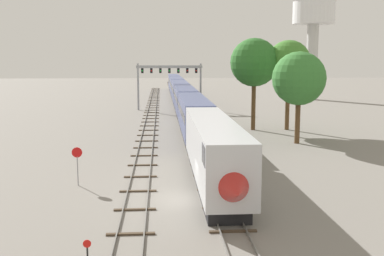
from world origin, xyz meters
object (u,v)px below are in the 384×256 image
object	(u,v)px
trackside_tree_right	(289,62)
passenger_train	(182,96)
trackside_tree_mid	(254,63)
water_tower	(313,19)
stop_sign	(77,161)
signal_gantry	(169,76)
trackside_tree_left	(299,79)

from	to	relation	value
trackside_tree_right	passenger_train	bearing A→B (deg)	117.63
trackside_tree_mid	water_tower	bearing A→B (deg)	63.26
water_tower	trackside_tree_mid	xyz separation A→B (m)	(-22.72, -45.10, -9.54)
passenger_train	stop_sign	bearing A→B (deg)	-101.29
signal_gantry	passenger_train	bearing A→B (deg)	-17.39
passenger_train	trackside_tree_left	size ratio (longest dim) A/B	11.93
trackside_tree_mid	trackside_tree_right	size ratio (longest dim) A/B	1.02
stop_sign	trackside_tree_right	distance (m)	35.01
passenger_train	trackside_tree_mid	world-z (taller)	trackside_tree_mid
water_tower	trackside_tree_left	world-z (taller)	water_tower
water_tower	stop_sign	distance (m)	83.59
signal_gantry	stop_sign	distance (m)	51.57
stop_sign	signal_gantry	bearing A→B (deg)	81.32
signal_gantry	trackside_tree_mid	distance (m)	27.21
water_tower	trackside_tree_right	world-z (taller)	water_tower
trackside_tree_left	trackside_tree_mid	bearing A→B (deg)	106.14
trackside_tree_mid	passenger_train	bearing A→B (deg)	108.94
passenger_train	trackside_tree_left	bearing A→B (deg)	-71.87
trackside_tree_left	trackside_tree_right	world-z (taller)	trackside_tree_right
signal_gantry	water_tower	bearing A→B (deg)	31.18
passenger_train	water_tower	distance (m)	40.57
passenger_train	water_tower	xyz separation A→B (m)	(31.04, 20.85, 15.74)
water_tower	trackside_tree_left	bearing A→B (deg)	-109.76
passenger_train	trackside_tree_mid	distance (m)	26.37
signal_gantry	trackside_tree_mid	xyz separation A→B (m)	(10.57, -24.95, 2.52)
trackside_tree_mid	trackside_tree_right	xyz separation A→B (m)	(4.49, -0.22, 0.07)
signal_gantry	trackside_tree_right	distance (m)	29.45
water_tower	trackside_tree_right	size ratio (longest dim) A/B	2.00
passenger_train	trackside_tree_left	xyz separation A→B (m)	(11.23, -34.30, 4.54)
trackside_tree_mid	signal_gantry	bearing A→B (deg)	112.96
water_tower	stop_sign	xyz separation A→B (m)	(-41.04, -70.93, -16.48)
stop_sign	trackside_tree_right	world-z (taller)	trackside_tree_right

